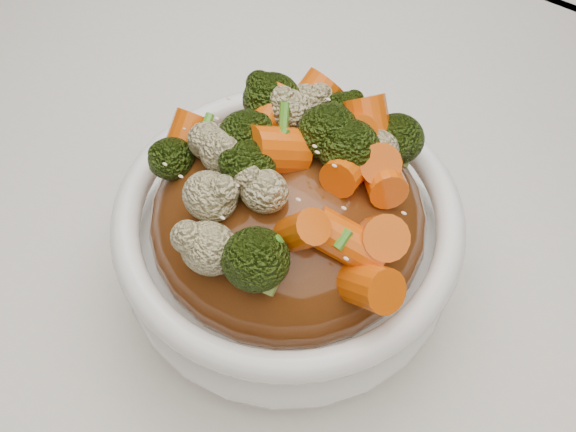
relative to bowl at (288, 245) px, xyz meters
The scene contains 8 objects.
tablecloth 0.07m from the bowl, 14.72° to the left, with size 1.20×0.80×0.04m, color white.
bowl is the anchor object (origin of this frame).
sauce_base 0.03m from the bowl, 90.00° to the left, with size 0.17×0.17×0.09m, color #562A0E.
carrots 0.09m from the bowl, 90.00° to the left, with size 0.17×0.17×0.05m, color #DD5507, non-canonical shape.
broccoli 0.09m from the bowl, 90.00° to the left, with size 0.17×0.17×0.04m, color black, non-canonical shape.
cauliflower 0.09m from the bowl, 90.00° to the left, with size 0.17×0.17×0.04m, color #C5B986, non-canonical shape.
scallions 0.09m from the bowl, 90.00° to the left, with size 0.13×0.13×0.02m, color #40881F, non-canonical shape.
sesame_seeds 0.09m from the bowl, 90.00° to the left, with size 0.15×0.15×0.01m, color beige, non-canonical shape.
Camera 1 is at (0.11, -0.20, 1.16)m, focal length 42.00 mm.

